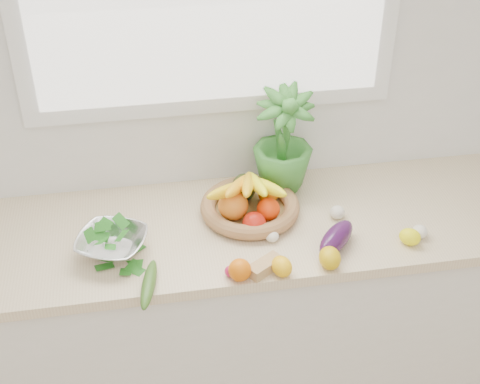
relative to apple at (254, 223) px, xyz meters
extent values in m
cube|color=white|center=(-0.09, 0.36, 0.41)|extent=(4.50, 0.02, 2.70)
cube|color=silver|center=(-0.09, 0.06, -0.51)|extent=(2.20, 0.58, 0.86)
cube|color=beige|center=(-0.09, 0.06, -0.06)|extent=(2.24, 0.62, 0.04)
sphere|color=orange|center=(-0.09, -0.22, 0.00)|extent=(0.08, 0.08, 0.07)
ellipsoid|color=#FFB60D|center=(0.05, -0.22, -0.01)|extent=(0.08, 0.09, 0.06)
ellipsoid|color=gold|center=(0.21, -0.21, -0.01)|extent=(0.07, 0.09, 0.07)
ellipsoid|color=#FFF80D|center=(0.50, -0.14, -0.01)|extent=(0.09, 0.09, 0.06)
sphere|color=red|center=(0.00, 0.00, 0.00)|extent=(0.11, 0.11, 0.08)
cube|color=tan|center=(0.00, -0.20, -0.02)|extent=(0.13, 0.11, 0.04)
ellipsoid|color=white|center=(0.05, -0.05, -0.02)|extent=(0.06, 0.06, 0.04)
ellipsoid|color=white|center=(0.31, 0.04, -0.02)|extent=(0.07, 0.07, 0.05)
ellipsoid|color=white|center=(0.55, -0.11, -0.02)|extent=(0.06, 0.06, 0.04)
ellipsoid|color=#36103E|center=(0.25, -0.12, 0.00)|extent=(0.19, 0.20, 0.08)
ellipsoid|color=#2A5017|center=(-0.37, -0.22, -0.02)|extent=(0.08, 0.23, 0.04)
sphere|color=#C7184C|center=(-0.12, -0.20, -0.02)|extent=(0.04, 0.04, 0.04)
imported|color=#39832F|center=(0.15, 0.25, 0.17)|extent=(0.24, 0.24, 0.39)
cylinder|color=tan|center=(0.01, 0.11, -0.04)|extent=(0.36, 0.36, 0.01)
torus|color=#B0764E|center=(0.01, 0.11, -0.01)|extent=(0.43, 0.43, 0.05)
sphere|color=orange|center=(-0.06, 0.08, 0.02)|extent=(0.13, 0.13, 0.11)
sphere|color=#FF3D08|center=(0.06, 0.06, 0.01)|extent=(0.10, 0.10, 0.08)
sphere|color=orange|center=(0.08, 0.16, 0.01)|extent=(0.09, 0.09, 0.08)
ellipsoid|color=black|center=(0.00, 0.18, 0.02)|extent=(0.10, 0.10, 0.11)
ellipsoid|color=yellow|center=(-0.07, 0.10, 0.08)|extent=(0.21, 0.18, 0.10)
ellipsoid|color=#FFAD15|center=(-0.04, 0.11, 0.09)|extent=(0.16, 0.22, 0.10)
ellipsoid|color=yellow|center=(0.00, 0.10, 0.09)|extent=(0.09, 0.24, 0.10)
ellipsoid|color=#FFF815|center=(0.03, 0.11, 0.09)|extent=(0.06, 0.24, 0.10)
ellipsoid|color=yellow|center=(0.06, 0.10, 0.08)|extent=(0.14, 0.23, 0.10)
cylinder|color=white|center=(-0.48, -0.03, -0.03)|extent=(0.12, 0.12, 0.02)
imported|color=silver|center=(-0.48, -0.03, 0.00)|extent=(0.29, 0.29, 0.05)
ellipsoid|color=#18631F|center=(-0.48, -0.03, 0.04)|extent=(0.22, 0.22, 0.07)
camera|label=1|loc=(-0.35, -1.77, 1.39)|focal=50.00mm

